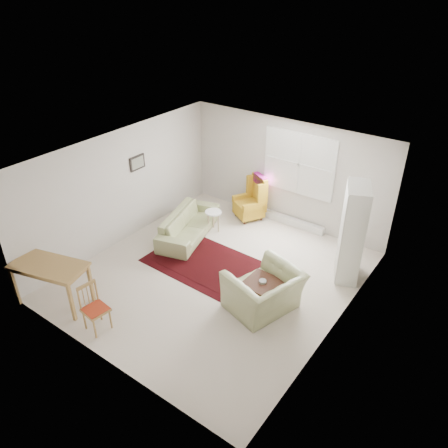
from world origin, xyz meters
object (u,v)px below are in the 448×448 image
Objects in this scene: wingback_chair at (249,198)px; desk_chair at (95,309)px; armchair at (264,288)px; desk at (53,284)px; coffee_table at (262,293)px; cabinet at (352,233)px; sofa at (188,220)px; stool at (213,221)px.

wingback_chair reaches higher than desk_chair.
armchair reaches higher than desk.
desk is (-3.08, -2.16, 0.17)m from coffee_table.
cabinet is (2.84, -0.80, 0.44)m from wingback_chair.
cabinet reaches higher than sofa.
sofa is at bearing 18.89° from desk_chair.
desk_chair is at bearing 176.04° from sofa.
stool is (-2.35, 1.64, -0.21)m from armchair.
desk_chair is at bearing -84.41° from stool.
wingback_chair is at bearing 76.44° from desk.
sofa is at bearing 158.00° from coffee_table.
armchair is at bearing -23.07° from wingback_chair.
wingback_chair is at bearing 127.43° from coffee_table.
desk_chair is at bearing -27.14° from armchair.
desk is at bearing -74.23° from wingback_chair.
sofa is 1.01× the size of cabinet.
stool is 0.59× the size of desk_chair.
desk_chair reaches higher than stool.
coffee_table is 2.76m from stool.
stool is at bearing -108.25° from armchair.
desk_chair is at bearing -60.32° from wingback_chair.
desk_chair is (-1.99, -2.08, -0.03)m from armchair.
sofa is 2.81m from coffee_table.
coffee_table is 1.20× the size of stool.
cabinet reaches higher than armchair.
desk_chair is (0.68, -3.21, 0.03)m from sofa.
cabinet is at bearing -94.89° from sofa.
armchair is at bearing -36.91° from desk_chair.
desk reaches higher than stool.
coffee_table is at bearing 35.10° from desk.
coffee_table is at bearing -34.65° from desk_chair.
wingback_chair is 1.79× the size of coffee_table.
sofa is 3.89× the size of stool.
coffee_table is 2.09m from cabinet.
desk reaches higher than sofa.
desk_chair is at bearing 0.00° from desk.
desk is 1.53× the size of desk_chair.
coffee_table is 0.46× the size of desk.
cabinet is (3.18, 0.18, 0.73)m from stool.
desk is at bearing 96.86° from desk_chair.
desk is (-0.48, -3.21, 0.02)m from sofa.
cabinet is at bearing 13.56° from wingback_chair.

